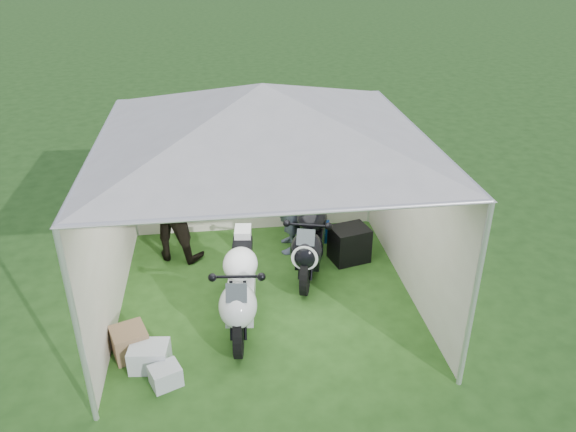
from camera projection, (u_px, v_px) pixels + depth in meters
name	position (u px, v px, depth m)	size (l,w,h in m)	color
ground	(267.00, 295.00, 7.91)	(80.00, 80.00, 0.00)	#214816
canopy_tent	(263.00, 118.00, 6.76)	(5.66, 5.66, 3.00)	silver
motorcycle_white	(240.00, 286.00, 7.11)	(0.59, 2.04, 1.00)	black
motorcycle_black	(310.00, 237.00, 8.25)	(0.84, 2.01, 1.01)	black
paddock_stand	(316.00, 231.00, 9.26)	(0.41, 0.26, 0.31)	#113CAB
person_dark_jacket	(171.00, 202.00, 8.45)	(0.91, 0.71, 1.88)	black
person_blue_jacket	(290.00, 192.00, 8.62)	(0.73, 0.48, 2.00)	slate
equipment_box	(349.00, 244.00, 8.64)	(0.55, 0.44, 0.55)	black
crate_0	(150.00, 356.00, 6.56)	(0.45, 0.35, 0.30)	silver
crate_1	(130.00, 342.00, 6.74)	(0.40, 0.40, 0.36)	#806244
crate_2	(166.00, 376.00, 6.31)	(0.33, 0.27, 0.24)	#B8BEC2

